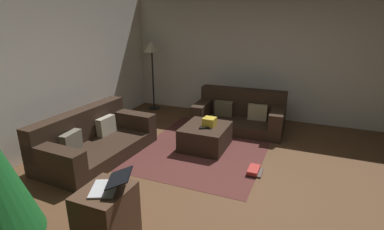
# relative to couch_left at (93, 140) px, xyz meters

# --- Properties ---
(ground_plane) EXTENTS (6.40, 6.40, 0.00)m
(ground_plane) POSITION_rel_couch_left_xyz_m (-0.16, -2.26, -0.26)
(ground_plane) COLOR brown
(rear_partition) EXTENTS (6.40, 0.12, 2.60)m
(rear_partition) POSITION_rel_couch_left_xyz_m (-0.16, 0.88, 1.04)
(rear_partition) COLOR silver
(rear_partition) RESTS_ON ground_plane
(corner_partition) EXTENTS (0.12, 6.40, 2.60)m
(corner_partition) POSITION_rel_couch_left_xyz_m (2.98, -2.26, 1.04)
(corner_partition) COLOR silver
(corner_partition) RESTS_ON ground_plane
(couch_left) EXTENTS (1.95, 1.05, 0.72)m
(couch_left) POSITION_rel_couch_left_xyz_m (0.00, 0.00, 0.00)
(couch_left) COLOR #332319
(couch_left) RESTS_ON ground_plane
(couch_right) EXTENTS (0.93, 1.71, 0.75)m
(couch_right) POSITION_rel_couch_left_xyz_m (2.10, -1.84, 0.02)
(couch_right) COLOR #332319
(couch_right) RESTS_ON ground_plane
(ottoman) EXTENTS (0.81, 0.72, 0.39)m
(ottoman) POSITION_rel_couch_left_xyz_m (0.97, -1.54, -0.07)
(ottoman) COLOR #332319
(ottoman) RESTS_ON ground_plane
(gift_box) EXTENTS (0.20, 0.20, 0.14)m
(gift_box) POSITION_rel_couch_left_xyz_m (1.00, -1.59, 0.19)
(gift_box) COLOR gold
(gift_box) RESTS_ON ottoman
(tv_remote) EXTENTS (0.13, 0.16, 0.02)m
(tv_remote) POSITION_rel_couch_left_xyz_m (0.84, -1.56, 0.13)
(tv_remote) COLOR black
(tv_remote) RESTS_ON ottoman
(side_table) EXTENTS (0.52, 0.44, 0.59)m
(side_table) POSITION_rel_couch_left_xyz_m (-1.50, -1.43, 0.03)
(side_table) COLOR #4C3323
(side_table) RESTS_ON ground_plane
(laptop) EXTENTS (0.44, 0.47, 0.17)m
(laptop) POSITION_rel_couch_left_xyz_m (-1.48, -1.48, 0.38)
(laptop) COLOR silver
(laptop) RESTS_ON side_table
(book_stack) EXTENTS (0.29, 0.22, 0.08)m
(book_stack) POSITION_rel_couch_left_xyz_m (0.41, -2.48, -0.23)
(book_stack) COLOR #4C423D
(book_stack) RESTS_ON ground_plane
(corner_lamp) EXTENTS (0.36, 0.36, 1.58)m
(corner_lamp) POSITION_rel_couch_left_xyz_m (2.58, 0.36, 1.08)
(corner_lamp) COLOR black
(corner_lamp) RESTS_ON ground_plane
(area_rug) EXTENTS (2.60, 2.00, 0.01)m
(area_rug) POSITION_rel_couch_left_xyz_m (0.97, -1.54, -0.26)
(area_rug) COLOR #522723
(area_rug) RESTS_ON ground_plane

